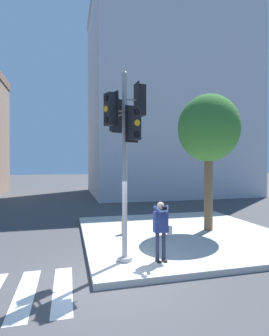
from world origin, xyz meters
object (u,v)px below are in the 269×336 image
(traffic_signal_pole, at_px, (125,133))
(street_tree, at_px, (209,129))
(fire_hydrant, at_px, (124,224))
(person_photographer, at_px, (161,226))

(traffic_signal_pole, xyz_separation_m, street_tree, (4.25, 2.70, 0.61))
(traffic_signal_pole, xyz_separation_m, fire_hydrant, (0.59, 2.95, -3.34))
(traffic_signal_pole, bearing_deg, fire_hydrant, 78.62)
(traffic_signal_pole, relative_size, person_photographer, 3.20)
(traffic_signal_pole, height_order, person_photographer, traffic_signal_pole)
(traffic_signal_pole, distance_m, person_photographer, 2.89)
(person_photographer, relative_size, street_tree, 0.30)
(street_tree, height_order, fire_hydrant, street_tree)
(person_photographer, height_order, street_tree, street_tree)
(street_tree, bearing_deg, traffic_signal_pole, -147.59)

